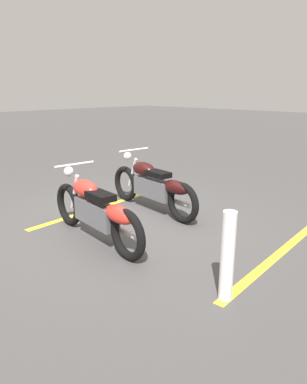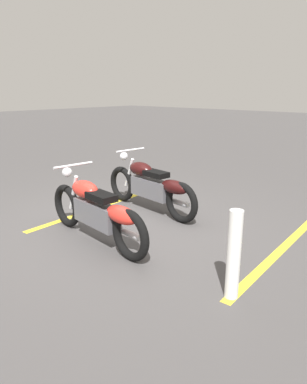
{
  "view_description": "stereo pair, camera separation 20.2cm",
  "coord_description": "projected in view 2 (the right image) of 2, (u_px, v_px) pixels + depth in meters",
  "views": [
    {
      "loc": [
        4.08,
        -3.5,
        2.07
      ],
      "look_at": [
        0.68,
        0.0,
        0.65
      ],
      "focal_mm": 33.09,
      "sensor_mm": 36.0,
      "label": 1
    },
    {
      "loc": [
        3.93,
        -3.64,
        2.07
      ],
      "look_at": [
        0.68,
        0.0,
        0.65
      ],
      "focal_mm": 33.09,
      "sensor_mm": 36.0,
      "label": 2
    }
  ],
  "objects": [
    {
      "name": "parking_stripe_mid",
      "position": [
        281.0,
        249.0,
        4.75
      ],
      "size": [
        0.29,
        3.2,
        0.01
      ],
      "primitive_type": "cube",
      "rotation": [
        0.0,
        0.0,
        1.62
      ],
      "color": "yellow",
      "rests_on": "ground"
    },
    {
      "name": "ground_plane",
      "position": [
        122.0,
        223.0,
        5.7
      ],
      "size": [
        60.0,
        60.0,
        0.0
      ],
      "primitive_type": "plane",
      "color": "#474444"
    },
    {
      "name": "motorcycle_bright_foreground",
      "position": [
        97.0,
        211.0,
        4.85
      ],
      "size": [
        2.23,
        0.62,
        1.04
      ],
      "rotation": [
        0.0,
        0.0,
        3.04
      ],
      "color": "black",
      "rests_on": "ground"
    },
    {
      "name": "motorcycle_dark_foreground",
      "position": [
        151.0,
        186.0,
        6.11
      ],
      "size": [
        2.23,
        0.62,
        1.04
      ],
      "rotation": [
        0.0,
        0.0,
        3.04
      ],
      "color": "black",
      "rests_on": "ground"
    },
    {
      "name": "bollard_post",
      "position": [
        234.0,
        255.0,
        3.54
      ],
      "size": [
        0.14,
        0.14,
        0.95
      ],
      "primitive_type": "cylinder",
      "color": "white",
      "rests_on": "ground"
    },
    {
      "name": "parking_stripe_near",
      "position": [
        103.0,
        206.0,
        6.5
      ],
      "size": [
        0.29,
        3.2,
        0.01
      ],
      "primitive_type": "cube",
      "rotation": [
        0.0,
        0.0,
        1.62
      ],
      "color": "yellow",
      "rests_on": "ground"
    }
  ]
}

